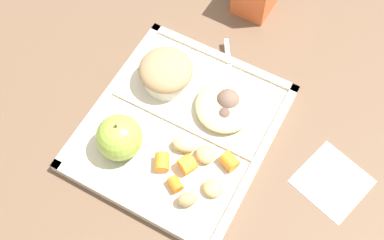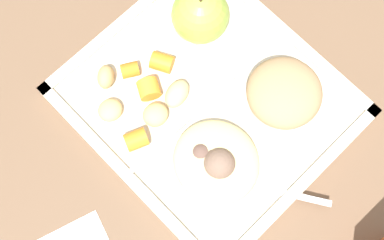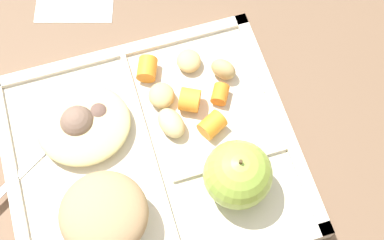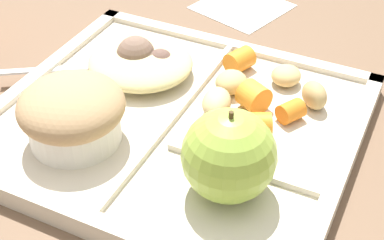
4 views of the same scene
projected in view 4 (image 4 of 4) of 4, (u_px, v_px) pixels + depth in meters
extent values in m
plane|color=brown|center=(175.00, 130.00, 0.51)|extent=(6.00, 6.00, 0.00)
cube|color=beige|center=(175.00, 124.00, 0.51)|extent=(0.32, 0.28, 0.01)
cube|color=beige|center=(232.00, 45.00, 0.60)|extent=(0.32, 0.01, 0.01)
cube|color=beige|center=(90.00, 219.00, 0.41)|extent=(0.32, 0.01, 0.01)
cube|color=beige|center=(342.00, 166.00, 0.45)|extent=(0.01, 0.28, 0.01)
cube|color=beige|center=(38.00, 74.00, 0.55)|extent=(0.01, 0.28, 0.01)
cube|color=beige|center=(174.00, 115.00, 0.50)|extent=(0.01, 0.26, 0.01)
cube|color=beige|center=(241.00, 168.00, 0.45)|extent=(0.13, 0.01, 0.01)
sphere|color=#93B742|center=(229.00, 156.00, 0.41)|extent=(0.07, 0.07, 0.07)
cylinder|color=#4C381E|center=(231.00, 117.00, 0.39)|extent=(0.00, 0.00, 0.01)
cylinder|color=silver|center=(75.00, 127.00, 0.47)|extent=(0.08, 0.08, 0.03)
ellipsoid|color=tan|center=(71.00, 106.00, 0.46)|extent=(0.09, 0.09, 0.04)
cylinder|color=orange|center=(255.00, 125.00, 0.48)|extent=(0.03, 0.03, 0.02)
cylinder|color=orange|center=(254.00, 97.00, 0.51)|extent=(0.03, 0.03, 0.03)
cylinder|color=orange|center=(240.00, 60.00, 0.56)|extent=(0.03, 0.03, 0.02)
cylinder|color=orange|center=(291.00, 111.00, 0.50)|extent=(0.03, 0.03, 0.02)
ellipsoid|color=tan|center=(217.00, 103.00, 0.50)|extent=(0.04, 0.04, 0.02)
ellipsoid|color=tan|center=(231.00, 82.00, 0.53)|extent=(0.04, 0.04, 0.02)
ellipsoid|color=tan|center=(314.00, 95.00, 0.51)|extent=(0.04, 0.04, 0.03)
ellipsoid|color=tan|center=(286.00, 76.00, 0.54)|extent=(0.03, 0.03, 0.02)
ellipsoid|color=#D6C684|center=(140.00, 62.00, 0.55)|extent=(0.11, 0.10, 0.03)
sphere|color=#755B4C|center=(136.00, 55.00, 0.55)|extent=(0.04, 0.04, 0.04)
sphere|color=brown|center=(160.00, 63.00, 0.55)|extent=(0.03, 0.03, 0.03)
sphere|color=#755B4C|center=(145.00, 61.00, 0.55)|extent=(0.03, 0.03, 0.03)
cube|color=white|center=(53.00, 69.00, 0.56)|extent=(0.09, 0.06, 0.00)
cube|color=white|center=(124.00, 65.00, 0.57)|extent=(0.04, 0.04, 0.00)
cylinder|color=white|center=(153.00, 69.00, 0.56)|extent=(0.02, 0.02, 0.00)
cylinder|color=white|center=(153.00, 63.00, 0.57)|extent=(0.02, 0.02, 0.00)
cylinder|color=white|center=(152.00, 58.00, 0.58)|extent=(0.02, 0.02, 0.00)
cube|color=white|center=(242.00, 6.00, 0.70)|extent=(0.12, 0.12, 0.00)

